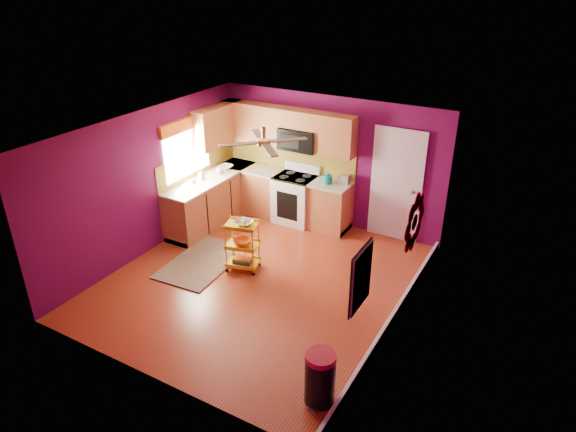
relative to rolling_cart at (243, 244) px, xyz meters
The scene contains 18 objects.
ground 0.66m from the rolling_cart, 20.33° to the right, with size 5.00×5.00×0.00m, color maroon.
room_envelope 1.25m from the rolling_cart, 19.22° to the right, with size 4.54×5.04×2.52m.
lower_cabinets 1.89m from the rolling_cart, 118.94° to the left, with size 2.81×2.31×0.94m.
electric_range 2.02m from the rolling_cart, 93.42° to the left, with size 0.76×0.66×1.13m.
upper_cabinetry 2.54m from the rolling_cart, 111.98° to the left, with size 2.80×2.30×1.26m.
left_window 2.36m from the rolling_cart, 153.52° to the left, with size 0.08×1.35×1.08m.
panel_door 2.97m from the rolling_cart, 52.35° to the left, with size 0.95×0.11×2.15m.
right_wall_art 2.87m from the rolling_cart, 10.61° to the right, with size 0.04×2.74×1.04m.
ceiling_fan 1.86m from the rolling_cart, ahead, with size 1.01×1.01×0.26m.
shag_rug 0.89m from the rolling_cart, 165.60° to the right, with size 0.98×1.60×0.02m, color black.
rolling_cart is the anchor object (origin of this frame).
trash_can 3.11m from the rolling_cart, 39.38° to the right, with size 0.40×0.42×0.69m.
teal_kettle 2.16m from the rolling_cart, 74.56° to the left, with size 0.18×0.18×0.21m.
toaster 2.38m from the rolling_cart, 68.96° to the left, with size 0.22×0.15×0.18m, color beige.
soap_bottle_a 1.97m from the rolling_cart, 147.78° to the left, with size 0.10×0.10×0.21m, color #EA3F72.
soap_bottle_b 2.14m from the rolling_cart, 136.26° to the left, with size 0.13×0.13×0.17m, color white.
counter_dish 2.35m from the rolling_cart, 132.04° to the left, with size 0.27×0.27×0.07m, color white.
counter_cup 1.87m from the rolling_cart, 154.38° to the left, with size 0.11×0.11×0.09m, color white.
Camera 1 is at (3.85, -5.87, 4.62)m, focal length 32.00 mm.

